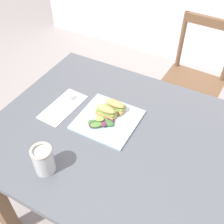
{
  "coord_description": "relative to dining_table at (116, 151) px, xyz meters",
  "views": [
    {
      "loc": [
        0.39,
        -0.56,
        1.65
      ],
      "look_at": [
        -0.06,
        0.25,
        0.76
      ],
      "focal_mm": 44.45,
      "sensor_mm": 36.0,
      "label": 1
    }
  ],
  "objects": [
    {
      "name": "dining_table",
      "position": [
        0.0,
        0.0,
        0.0
      ],
      "size": [
        1.1,
        0.9,
        0.74
      ],
      "color": "#51565B",
      "rests_on": "ground"
    },
    {
      "name": "chair_wooden_far",
      "position": [
        0.13,
        0.91,
        -0.16
      ],
      "size": [
        0.42,
        0.42,
        0.87
      ],
      "color": "brown",
      "rests_on": "ground"
    },
    {
      "name": "plate_lunch",
      "position": [
        -0.07,
        0.05,
        0.14
      ],
      "size": [
        0.27,
        0.27,
        0.01
      ],
      "primitive_type": "cube",
      "color": "silver",
      "rests_on": "dining_table"
    },
    {
      "name": "sandwich_half_front",
      "position": [
        -0.09,
        0.06,
        0.17
      ],
      "size": [
        0.1,
        0.06,
        0.06
      ],
      "color": "tan",
      "rests_on": "plate_lunch"
    },
    {
      "name": "sandwich_half_back",
      "position": [
        -0.07,
        0.12,
        0.17
      ],
      "size": [
        0.1,
        0.06,
        0.06
      ],
      "color": "tan",
      "rests_on": "plate_lunch"
    },
    {
      "name": "salad_mixed_greens",
      "position": [
        -0.08,
        0.01,
        0.16
      ],
      "size": [
        0.12,
        0.13,
        0.03
      ],
      "color": "#4C2338",
      "rests_on": "plate_lunch"
    },
    {
      "name": "napkin_folded",
      "position": [
        -0.3,
        0.02,
        0.13
      ],
      "size": [
        0.13,
        0.26,
        0.0
      ],
      "primitive_type": "cube",
      "rotation": [
        0.0,
        0.0,
        -0.06
      ],
      "color": "silver",
      "rests_on": "dining_table"
    },
    {
      "name": "fork_on_napkin",
      "position": [
        -0.3,
        0.04,
        0.14
      ],
      "size": [
        0.05,
        0.19,
        0.0
      ],
      "color": "silver",
      "rests_on": "napkin_folded"
    },
    {
      "name": "mason_jar_iced_tea",
      "position": [
        -0.15,
        -0.3,
        0.19
      ],
      "size": [
        0.08,
        0.08,
        0.12
      ],
      "color": "#C67528",
      "rests_on": "dining_table"
    }
  ]
}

